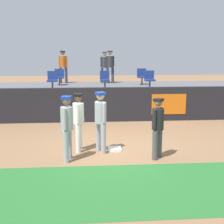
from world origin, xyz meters
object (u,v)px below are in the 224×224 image
at_px(player_fielder_home, 79,118).
at_px(seat_front_left, 52,79).
at_px(player_runner_visitor, 67,124).
at_px(spectator_hooded, 110,64).
at_px(seat_back_right, 142,76).
at_px(seat_front_center, 105,79).
at_px(spectator_capped, 105,65).
at_px(first_base, 115,149).
at_px(seat_back_left, 59,76).
at_px(player_umpire, 158,124).
at_px(player_coach_visitor, 101,118).
at_px(spectator_casual, 63,64).
at_px(seat_front_right, 150,78).

xyz_separation_m(player_fielder_home, seat_front_left, (-1.33, 5.44, 0.70)).
xyz_separation_m(player_runner_visitor, spectator_hooded, (1.82, 8.94, 1.22)).
distance_m(seat_back_right, seat_front_center, 2.74).
distance_m(player_fielder_home, spectator_capped, 8.44).
bearing_deg(first_base, seat_front_center, 89.85).
height_order(seat_back_left, seat_front_center, same).
bearing_deg(seat_front_center, spectator_hooded, 80.65).
bearing_deg(spectator_hooded, spectator_capped, -46.58).
bearing_deg(player_umpire, player_coach_visitor, -75.47).
relative_size(first_base, seat_front_center, 0.48).
bearing_deg(first_base, player_fielder_home, 177.79).
relative_size(seat_front_left, spectator_casual, 0.48).
distance_m(seat_back_right, spectator_capped, 2.23).
bearing_deg(spectator_capped, first_base, 89.54).
distance_m(player_fielder_home, seat_front_left, 5.64).
bearing_deg(seat_front_center, seat_front_right, 0.01).
relative_size(player_runner_visitor, spectator_capped, 1.06).
relative_size(player_fielder_home, seat_back_right, 2.09).
bearing_deg(seat_front_left, spectator_hooded, 42.75).
height_order(spectator_capped, spectator_casual, spectator_casual).
height_order(player_fielder_home, seat_back_left, seat_back_left).
bearing_deg(seat_back_right, spectator_capped, 151.88).
relative_size(player_runner_visitor, seat_front_right, 2.15).
xyz_separation_m(player_runner_visitor, player_umpire, (2.50, 0.01, -0.05)).
xyz_separation_m(spectator_hooded, spectator_casual, (-2.57, 0.23, -0.00)).
height_order(player_runner_visitor, seat_back_right, seat_back_right).
bearing_deg(spectator_hooded, seat_front_center, 66.64).
distance_m(player_coach_visitor, spectator_casual, 8.74).
distance_m(first_base, seat_front_right, 6.12).
height_order(seat_front_left, seat_front_center, same).
bearing_deg(seat_front_right, spectator_casual, 146.00).
height_order(player_runner_visitor, seat_front_left, seat_front_left).
xyz_separation_m(first_base, seat_back_left, (-2.25, 7.28, 1.68)).
bearing_deg(spectator_casual, seat_front_left, 93.05).
bearing_deg(first_base, seat_front_right, 68.68).
xyz_separation_m(seat_front_right, spectator_casual, (-4.26, 2.87, 0.55)).
distance_m(player_coach_visitor, seat_back_right, 7.85).
relative_size(first_base, spectator_casual, 0.23).
xyz_separation_m(player_fielder_home, spectator_capped, (1.24, 8.26, 1.22)).
relative_size(seat_back_right, seat_front_center, 1.00).
height_order(player_coach_visitor, spectator_casual, spectator_casual).
bearing_deg(player_coach_visitor, spectator_hooded, 148.21).
height_order(player_runner_visitor, player_umpire, player_runner_visitor).
distance_m(player_runner_visitor, spectator_casual, 9.29).
xyz_separation_m(player_runner_visitor, seat_front_left, (-1.04, 6.30, 0.67)).
height_order(seat_back_left, spectator_hooded, spectator_hooded).
relative_size(seat_back_left, seat_front_center, 1.00).
distance_m(spectator_hooded, spectator_casual, 2.58).
height_order(seat_front_center, spectator_capped, spectator_capped).
bearing_deg(spectator_casual, player_fielder_home, 105.96).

